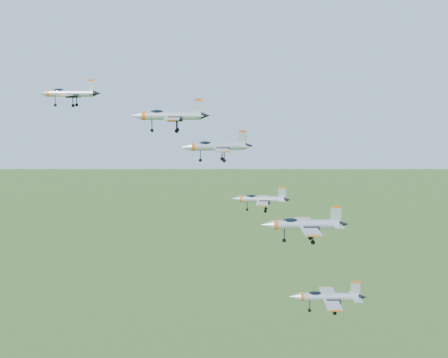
{
  "coord_description": "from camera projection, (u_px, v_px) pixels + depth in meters",
  "views": [
    {
      "loc": [
        -0.94,
        -107.07,
        158.85
      ],
      "look_at": [
        1.74,
        -4.37,
        140.64
      ],
      "focal_mm": 50.0,
      "sensor_mm": 36.0,
      "label": 1
    }
  ],
  "objects": [
    {
      "name": "jet_lead",
      "position": [
        68.0,
        93.0,
        114.42
      ],
      "size": [
        11.89,
        9.87,
        3.18
      ],
      "rotation": [
        0.0,
        0.0,
        -0.1
      ],
      "color": "#AAAFB7"
    },
    {
      "name": "jet_left_high",
      "position": [
        169.0,
        115.0,
        102.68
      ],
      "size": [
        13.23,
        10.85,
        3.55
      ],
      "rotation": [
        0.0,
        0.0,
        -0.0
      ],
      "color": "#AAAFB7"
    },
    {
      "name": "jet_right_high",
      "position": [
        216.0,
        146.0,
        91.04
      ],
      "size": [
        10.85,
        9.05,
        2.9
      ],
      "rotation": [
        0.0,
        0.0,
        0.14
      ],
      "color": "#AAAFB7"
    },
    {
      "name": "jet_left_low",
      "position": [
        260.0,
        199.0,
        113.36
      ],
      "size": [
        10.84,
        9.03,
        2.9
      ],
      "rotation": [
        0.0,
        0.0,
        -0.13
      ],
      "color": "#AAAFB7"
    },
    {
      "name": "jet_right_low",
      "position": [
        304.0,
        224.0,
        98.32
      ],
      "size": [
        13.97,
        11.46,
        3.75
      ],
      "rotation": [
        0.0,
        0.0,
        0.01
      ],
      "color": "#AAAFB7"
    },
    {
      "name": "jet_trail",
      "position": [
        327.0,
        297.0,
        106.13
      ],
      "size": [
        13.3,
        10.96,
        3.56
      ],
      "rotation": [
        0.0,
        0.0,
        -0.04
      ],
      "color": "#AAAFB7"
    }
  ]
}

